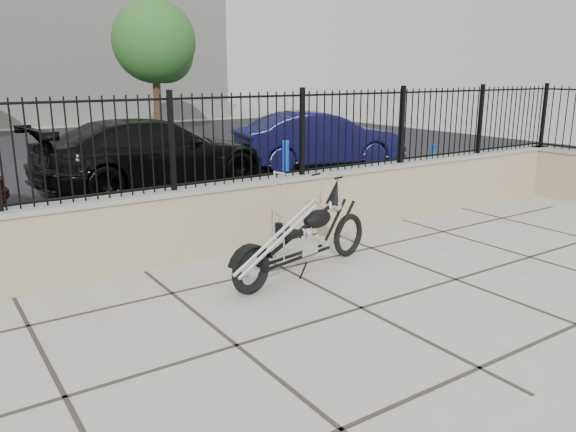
# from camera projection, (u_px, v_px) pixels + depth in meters

# --- Properties ---
(ground_plane) EXTENTS (90.00, 90.00, 0.00)m
(ground_plane) POSITION_uv_depth(u_px,v_px,m) (361.00, 308.00, 5.92)
(ground_plane) COLOR #99968E
(ground_plane) RESTS_ON ground
(parking_lot) EXTENTS (30.00, 30.00, 0.00)m
(parking_lot) POSITION_uv_depth(u_px,v_px,m) (70.00, 160.00, 15.96)
(parking_lot) COLOR black
(parking_lot) RESTS_ON ground
(retaining_wall) EXTENTS (14.00, 0.36, 0.96)m
(retaining_wall) POSITION_uv_depth(u_px,v_px,m) (243.00, 216.00, 7.81)
(retaining_wall) COLOR gray
(retaining_wall) RESTS_ON ground_plane
(iron_fence) EXTENTS (14.00, 0.08, 1.20)m
(iron_fence) POSITION_uv_depth(u_px,v_px,m) (242.00, 138.00, 7.54)
(iron_fence) COLOR black
(iron_fence) RESTS_ON retaining_wall
(chopper_motorcycle) EXTENTS (2.29, 0.91, 1.35)m
(chopper_motorcycle) POSITION_uv_depth(u_px,v_px,m) (302.00, 221.00, 6.75)
(chopper_motorcycle) COLOR black
(chopper_motorcycle) RESTS_ON ground_plane
(car_black) EXTENTS (5.24, 2.51, 1.47)m
(car_black) POSITION_uv_depth(u_px,v_px,m) (154.00, 153.00, 12.04)
(car_black) COLOR black
(car_black) RESTS_ON parking_lot
(car_blue) EXTENTS (4.58, 2.41, 1.44)m
(car_blue) POSITION_uv_depth(u_px,v_px,m) (319.00, 140.00, 14.59)
(car_blue) COLOR #0E0F36
(car_blue) RESTS_ON parking_lot
(bollard_b) EXTENTS (0.16, 0.16, 1.13)m
(bollard_b) POSITION_uv_depth(u_px,v_px,m) (286.00, 170.00, 10.99)
(bollard_b) COLOR #0D23C5
(bollard_b) RESTS_ON ground_plane
(bollard_c) EXTENTS (0.12, 0.12, 0.85)m
(bollard_c) POSITION_uv_depth(u_px,v_px,m) (432.00, 163.00, 12.70)
(bollard_c) COLOR #0B2BA5
(bollard_c) RESTS_ON ground_plane
(tree_right) EXTENTS (3.12, 3.12, 5.26)m
(tree_right) POSITION_uv_depth(u_px,v_px,m) (154.00, 38.00, 21.10)
(tree_right) COLOR #382619
(tree_right) RESTS_ON ground_plane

